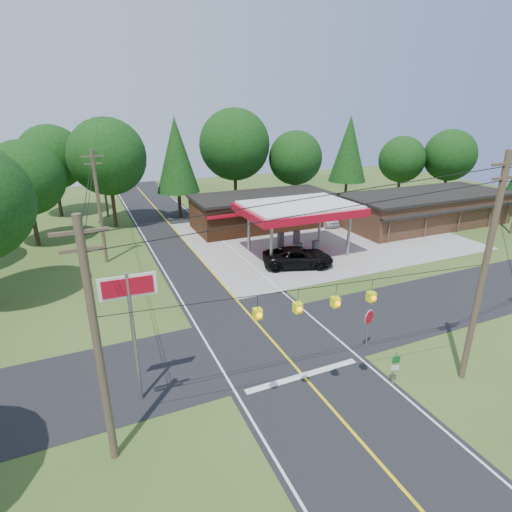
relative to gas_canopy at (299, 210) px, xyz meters
name	(u,v)px	position (x,y,z in m)	size (l,w,h in m)	color
ground	(273,341)	(-9.00, -13.00, -4.27)	(120.00, 120.00, 0.00)	#304E1B
main_highway	(273,341)	(-9.00, -13.00, -4.26)	(8.00, 120.00, 0.02)	black
cross_road	(273,341)	(-9.00, -13.00, -4.25)	(70.00, 7.00, 0.02)	black
lane_center_yellow	(273,341)	(-9.00, -13.00, -4.24)	(0.15, 110.00, 0.00)	yellow
gas_canopy	(299,210)	(0.00, 0.00, 0.00)	(10.60, 7.40, 4.88)	gray
convenience_store	(263,210)	(1.00, 9.98, -2.35)	(16.40, 7.55, 3.80)	#502B16
strip_building	(425,209)	(19.00, 2.98, -2.35)	(20.40, 8.75, 3.80)	#3C2418
utility_pole_near_right	(484,271)	(-1.50, -20.00, 1.69)	(1.80, 0.30, 11.50)	#473828
utility_pole_near_left	(97,345)	(-18.50, -18.00, 0.93)	(1.80, 0.30, 10.00)	#473828
utility_pole_far_left	(99,206)	(-17.00, 5.00, 0.93)	(1.80, 0.30, 10.00)	#473828
utility_pole_north	(103,180)	(-15.50, 22.00, 0.48)	(0.30, 0.30, 9.50)	#473828
overhead_beacons	(318,289)	(-10.00, -19.00, 1.95)	(17.04, 2.04, 1.03)	black
treeline_backdrop	(181,165)	(-8.18, 11.01, 3.22)	(70.27, 51.59, 13.30)	#332316
suv_car	(298,257)	(-1.64, -3.00, -3.41)	(6.17, 6.17, 1.71)	black
sedan_car	(325,218)	(8.00, 7.57, -3.49)	(4.57, 4.57, 1.56)	white
big_stop_sign	(131,309)	(-17.00, -15.01, 0.58)	(2.44, 0.21, 6.56)	gray
octagonal_stop_sign	(369,320)	(-4.50, -16.01, -2.30)	(0.86, 0.35, 2.62)	gray
route_sign_post	(395,365)	(-5.20, -19.02, -3.13)	(0.39, 0.14, 1.93)	gray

